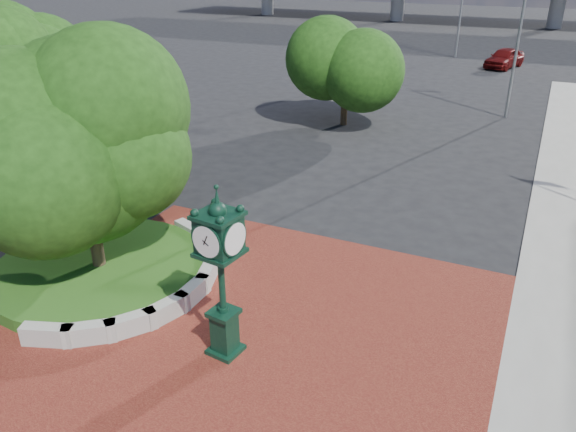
# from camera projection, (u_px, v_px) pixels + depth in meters

# --- Properties ---
(ground) EXTENTS (200.00, 200.00, 0.00)m
(ground) POSITION_uv_depth(u_px,v_px,m) (252.00, 318.00, 14.47)
(ground) COLOR black
(ground) RESTS_ON ground
(plaza) EXTENTS (12.00, 12.00, 0.04)m
(plaza) POSITION_uv_depth(u_px,v_px,m) (233.00, 340.00, 13.64)
(plaza) COLOR maroon
(plaza) RESTS_ON ground
(planter_wall) EXTENTS (2.96, 6.77, 0.54)m
(planter_wall) POSITION_uv_depth(u_px,v_px,m) (165.00, 286.00, 15.39)
(planter_wall) COLOR #9E9B93
(planter_wall) RESTS_ON ground
(grass_bed) EXTENTS (6.10, 6.10, 0.40)m
(grass_bed) POSITION_uv_depth(u_px,v_px,m) (101.00, 270.00, 16.30)
(grass_bed) COLOR #254F16
(grass_bed) RESTS_ON ground
(tree_planter) EXTENTS (5.20, 5.20, 6.33)m
(tree_planter) POSITION_uv_depth(u_px,v_px,m) (82.00, 154.00, 14.80)
(tree_planter) COLOR #38281C
(tree_planter) RESTS_ON ground
(tree_northwest) EXTENTS (5.60, 5.60, 6.93)m
(tree_northwest) POSITION_uv_depth(u_px,v_px,m) (16.00, 78.00, 21.78)
(tree_northwest) COLOR #38281C
(tree_northwest) RESTS_ON ground
(tree_street) EXTENTS (4.40, 4.40, 5.45)m
(tree_street) POSITION_uv_depth(u_px,v_px,m) (346.00, 64.00, 29.39)
(tree_street) COLOR #38281C
(tree_street) RESTS_ON ground
(post_clock) EXTENTS (0.97, 0.97, 4.20)m
(post_clock) POSITION_uv_depth(u_px,v_px,m) (221.00, 268.00, 12.25)
(post_clock) COLOR black
(post_clock) RESTS_ON ground
(parked_car) EXTENTS (3.13, 4.97, 1.58)m
(parked_car) POSITION_uv_depth(u_px,v_px,m) (505.00, 58.00, 45.57)
(parked_car) COLOR #590C0C
(parked_car) RESTS_ON ground
(street_lamp_near) EXTENTS (1.95, 0.68, 8.86)m
(street_lamp_near) POSITION_uv_depth(u_px,v_px,m) (526.00, 22.00, 29.89)
(street_lamp_near) COLOR slate
(street_lamp_near) RESTS_ON ground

